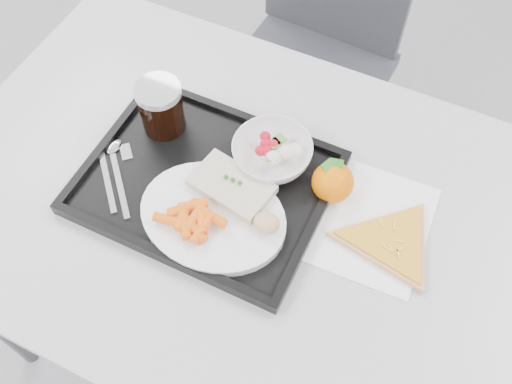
{
  "coord_description": "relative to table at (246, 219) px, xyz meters",
  "views": [
    {
      "loc": [
        0.26,
        -0.19,
        1.66
      ],
      "look_at": [
        0.01,
        0.31,
        0.77
      ],
      "focal_mm": 40.0,
      "sensor_mm": 36.0,
      "label": 1
    }
  ],
  "objects": [
    {
      "name": "fish_fillet",
      "position": [
        -0.03,
        -0.0,
        0.11
      ],
      "size": [
        0.16,
        0.11,
        0.03
      ],
      "color": "beige",
      "rests_on": "dinner_plate"
    },
    {
      "name": "chair",
      "position": [
        -0.11,
        0.68,
        -0.15
      ],
      "size": [
        0.44,
        0.44,
        0.93
      ],
      "color": "#323338",
      "rests_on": "ground"
    },
    {
      "name": "pizza_slice",
      "position": [
        0.27,
        0.03,
        0.08
      ],
      "size": [
        0.29,
        0.29,
        0.02
      ],
      "color": "#E1B66E",
      "rests_on": "napkin"
    },
    {
      "name": "tangerine",
      "position": [
        0.14,
        0.09,
        0.1
      ],
      "size": [
        0.09,
        0.09,
        0.08
      ],
      "color": "orange",
      "rests_on": "napkin"
    },
    {
      "name": "bread_roll",
      "position": [
        0.07,
        -0.05,
        0.12
      ],
      "size": [
        0.06,
        0.06,
        0.03
      ],
      "color": "#E0BB7C",
      "rests_on": "dinner_plate"
    },
    {
      "name": "dinner_plate",
      "position": [
        -0.03,
        -0.07,
        0.09
      ],
      "size": [
        0.27,
        0.27,
        0.02
      ],
      "color": "white",
      "rests_on": "tray"
    },
    {
      "name": "salad_bowl",
      "position": [
        0.01,
        0.1,
        0.11
      ],
      "size": [
        0.15,
        0.15,
        0.05
      ],
      "color": "white",
      "rests_on": "tray"
    },
    {
      "name": "tray",
      "position": [
        -0.08,
        -0.0,
        0.08
      ],
      "size": [
        0.45,
        0.35,
        0.03
      ],
      "color": "black",
      "rests_on": "table"
    },
    {
      "name": "carrot_pile",
      "position": [
        -0.05,
        -0.1,
        0.11
      ],
      "size": [
        0.12,
        0.09,
        0.02
      ],
      "color": "orange",
      "rests_on": "dinner_plate"
    },
    {
      "name": "cola_glass",
      "position": [
        -0.22,
        0.08,
        0.14
      ],
      "size": [
        0.09,
        0.09,
        0.11
      ],
      "color": "black",
      "rests_on": "tray"
    },
    {
      "name": "napkin",
      "position": [
        0.2,
        0.05,
        0.07
      ],
      "size": [
        0.26,
        0.25,
        0.0
      ],
      "color": "white",
      "rests_on": "table"
    },
    {
      "name": "salad_contents",
      "position": [
        0.02,
        0.1,
        0.12
      ],
      "size": [
        0.09,
        0.07,
        0.03
      ],
      "color": "red",
      "rests_on": "salad_bowl"
    },
    {
      "name": "room",
      "position": [
        0.0,
        -0.3,
        0.72
      ],
      "size": [
        6.04,
        7.04,
        2.84
      ],
      "color": "gray",
      "rests_on": "ground"
    },
    {
      "name": "table",
      "position": [
        0.0,
        0.0,
        0.0
      ],
      "size": [
        1.2,
        0.8,
        0.75
      ],
      "color": "#A6A6A8",
      "rests_on": "ground"
    },
    {
      "name": "cutlery",
      "position": [
        -0.25,
        -0.05,
        0.08
      ],
      "size": [
        0.14,
        0.15,
        0.01
      ],
      "color": "silver",
      "rests_on": "tray"
    }
  ]
}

